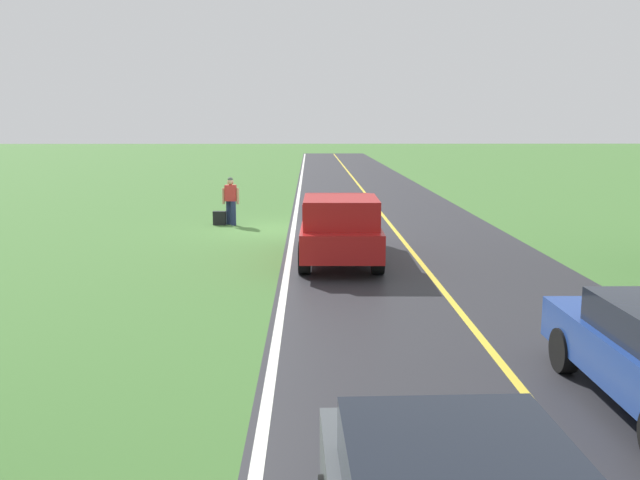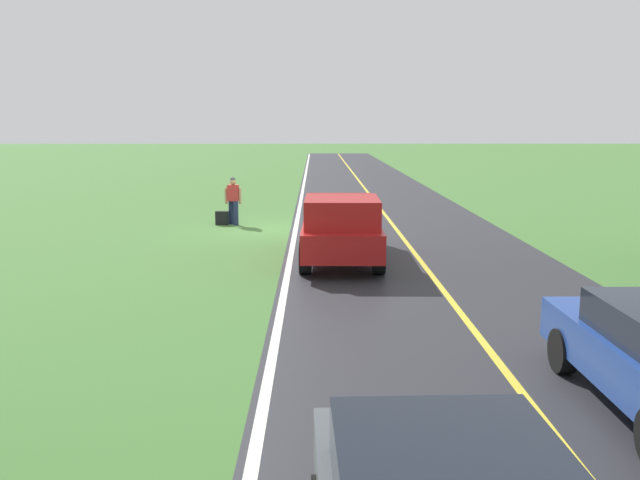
# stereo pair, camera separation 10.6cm
# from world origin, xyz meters

# --- Properties ---
(ground_plane) EXTENTS (200.00, 200.00, 0.00)m
(ground_plane) POSITION_xyz_m (0.00, 0.00, 0.00)
(ground_plane) COLOR #427033
(road_surface) EXTENTS (7.41, 120.00, 0.00)m
(road_surface) POSITION_xyz_m (-4.43, 0.00, 0.00)
(road_surface) COLOR #28282D
(road_surface) RESTS_ON ground
(lane_edge_line) EXTENTS (0.16, 117.60, 0.00)m
(lane_edge_line) POSITION_xyz_m (-0.90, 0.00, 0.01)
(lane_edge_line) COLOR silver
(lane_edge_line) RESTS_ON ground
(lane_centre_line) EXTENTS (0.14, 117.60, 0.00)m
(lane_centre_line) POSITION_xyz_m (-4.43, 0.00, 0.01)
(lane_centre_line) COLOR gold
(lane_centre_line) RESTS_ON ground
(hitchhiker_walking) EXTENTS (0.62, 0.53, 1.75)m
(hitchhiker_walking) POSITION_xyz_m (1.39, -1.00, 0.98)
(hitchhiker_walking) COLOR navy
(hitchhiker_walking) RESTS_ON ground
(suitcase_carried) EXTENTS (0.47, 0.23, 0.50)m
(suitcase_carried) POSITION_xyz_m (1.82, -0.94, 0.25)
(suitcase_carried) COLOR black
(suitcase_carried) RESTS_ON ground
(pickup_truck_passing) EXTENTS (2.18, 5.44, 1.82)m
(pickup_truck_passing) POSITION_xyz_m (-2.27, 5.71, 0.97)
(pickup_truck_passing) COLOR #B21919
(pickup_truck_passing) RESTS_ON ground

